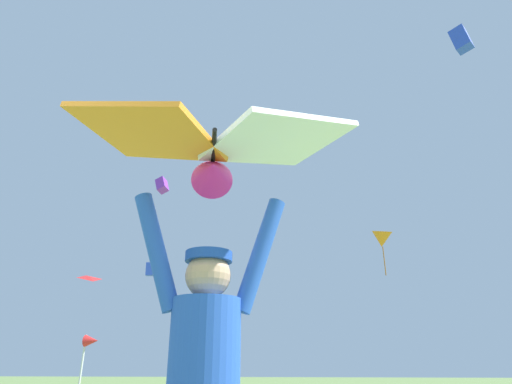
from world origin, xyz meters
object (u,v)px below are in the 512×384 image
at_px(distant_kite_blue_mid_right, 461,40).
at_px(distant_kite_purple_high_right, 162,185).
at_px(distant_kite_orange_mid_left, 382,239).
at_px(distant_kite_red_far_center, 90,277).
at_px(held_stunt_kite, 214,148).
at_px(marker_flag, 90,346).
at_px(distant_kite_blue_low_left, 150,269).

relative_size(distant_kite_blue_mid_right, distant_kite_purple_high_right, 1.50).
height_order(distant_kite_orange_mid_left, distant_kite_red_far_center, distant_kite_orange_mid_left).
bearing_deg(held_stunt_kite, marker_flag, 122.34).
height_order(distant_kite_blue_mid_right, distant_kite_red_far_center, distant_kite_blue_mid_right).
relative_size(distant_kite_orange_mid_left, marker_flag, 1.18).
bearing_deg(held_stunt_kite, distant_kite_orange_mid_left, 78.96).
relative_size(held_stunt_kite, marker_flag, 0.89).
bearing_deg(held_stunt_kite, distant_kite_purple_high_right, 112.84).
distance_m(distant_kite_orange_mid_left, distant_kite_red_far_center, 12.36).
height_order(held_stunt_kite, distant_kite_blue_mid_right, distant_kite_blue_mid_right).
height_order(distant_kite_purple_high_right, distant_kite_red_far_center, distant_kite_purple_high_right).
bearing_deg(distant_kite_red_far_center, held_stunt_kite, -58.30).
height_order(distant_kite_orange_mid_left, distant_kite_purple_high_right, distant_kite_purple_high_right).
relative_size(distant_kite_blue_mid_right, distant_kite_red_far_center, 1.43).
relative_size(held_stunt_kite, distant_kite_red_far_center, 1.45).
relative_size(distant_kite_blue_mid_right, distant_kite_blue_low_left, 1.87).
xyz_separation_m(distant_kite_red_far_center, marker_flag, (4.61, -7.64, -3.04)).
xyz_separation_m(distant_kite_orange_mid_left, distant_kite_red_far_center, (-12.07, -2.08, -1.69)).
xyz_separation_m(distant_kite_blue_low_left, marker_flag, (5.44, -15.78, -5.13)).
distance_m(distant_kite_purple_high_right, distant_kite_red_far_center, 7.29).
relative_size(distant_kite_orange_mid_left, distant_kite_blue_low_left, 2.50).
distance_m(held_stunt_kite, distant_kite_red_far_center, 17.03).
relative_size(distant_kite_blue_low_left, marker_flag, 0.47).
distance_m(distant_kite_blue_mid_right, distant_kite_blue_low_left, 22.43).
bearing_deg(marker_flag, distant_kite_blue_low_left, 109.03).
height_order(distant_kite_orange_mid_left, distant_kite_blue_low_left, distant_kite_blue_low_left).
distance_m(held_stunt_kite, distant_kite_blue_low_left, 24.88).
height_order(distant_kite_blue_mid_right, distant_kite_orange_mid_left, distant_kite_blue_mid_right).
distance_m(distant_kite_blue_mid_right, marker_flag, 24.51).
xyz_separation_m(held_stunt_kite, marker_flag, (-4.25, 6.71, -0.70)).
distance_m(held_stunt_kite, distant_kite_orange_mid_left, 17.22).
bearing_deg(distant_kite_purple_high_right, distant_kite_blue_mid_right, 0.19).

